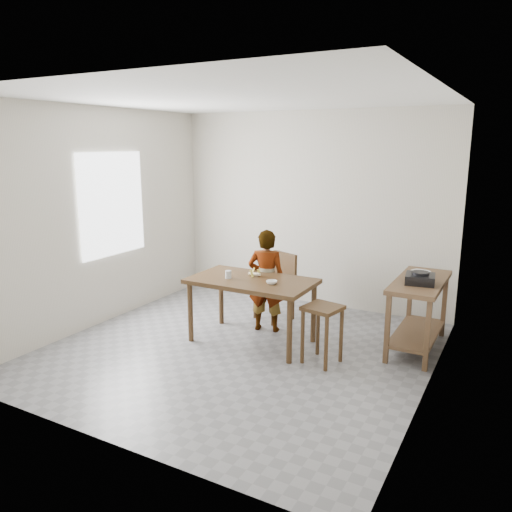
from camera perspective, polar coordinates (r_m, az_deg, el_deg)
The scene contains 17 objects.
floor at distance 5.68m, azimuth -1.97°, elevation -10.89°, with size 4.00×4.00×0.04m, color slate.
ceiling at distance 5.22m, azimuth -2.21°, elevation 17.85°, with size 4.00×4.00×0.04m, color white.
wall_back at distance 7.07m, azimuth 6.33°, elevation 5.31°, with size 4.00×0.04×2.70m, color beige.
wall_front at distance 3.73m, azimuth -18.14°, elevation -1.95°, with size 4.00×0.04×2.70m, color beige.
wall_left at distance 6.53m, azimuth -17.55°, elevation 4.19°, with size 0.04×4.00×2.70m, color beige.
wall_right at distance 4.61m, azimuth 20.08°, elevation 0.63°, with size 0.04×4.00×2.70m, color beige.
window_pane at distance 6.62m, azimuth -16.09°, elevation 5.70°, with size 0.02×1.10×1.30m, color white.
dining_table at distance 5.78m, azimuth -0.48°, elevation -6.25°, with size 1.40×0.80×0.75m, color #402B16, non-canonical shape.
prep_counter at distance 5.85m, azimuth 18.00°, elevation -6.38°, with size 0.50×1.20×0.80m, color brown, non-canonical shape.
child at distance 6.05m, azimuth 1.20°, elevation -2.83°, with size 0.46×0.30×1.26m, color white.
dining_chair at distance 6.50m, azimuth 2.07°, elevation -3.56°, with size 0.42×0.42×0.86m, color #402B16, non-canonical shape.
stool at distance 5.30m, azimuth 7.55°, elevation -8.87°, with size 0.35×0.35×0.62m, color #402B16, non-canonical shape.
glass_tumbler at distance 5.70m, azimuth -3.19°, elevation -2.12°, with size 0.07×0.07×0.09m, color silver.
small_bowl at distance 5.47m, azimuth 1.80°, elevation -3.02°, with size 0.12×0.12×0.04m, color white.
banana at distance 5.79m, azimuth -0.17°, elevation -2.02°, with size 0.17×0.12×0.06m, color #FFE257, non-canonical shape.
serving_bowl at distance 5.91m, azimuth 18.23°, elevation -1.90°, with size 0.21×0.21×0.05m, color white.
gas_burner at distance 5.58m, azimuth 18.26°, elevation -2.50°, with size 0.30×0.30×0.10m, color black.
Camera 1 is at (2.66, -4.47, 2.25)m, focal length 35.00 mm.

